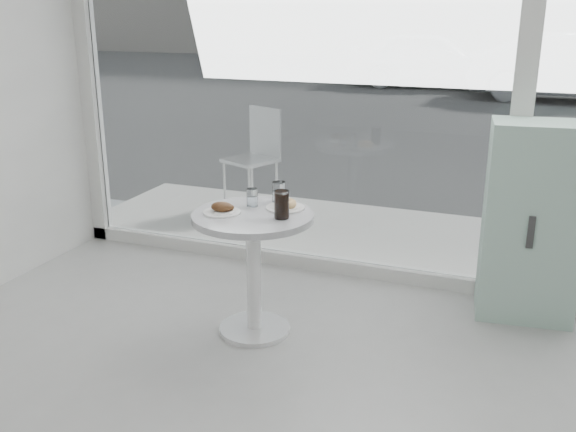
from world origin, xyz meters
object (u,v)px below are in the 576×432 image
at_px(mint_cabinet, 532,222).
at_px(cola_glass, 282,205).
at_px(main_table, 253,248).
at_px(plate_fritter, 223,209).
at_px(patio_chair, 256,152).
at_px(plate_donut, 285,205).
at_px(water_tumbler_b, 279,193).
at_px(car_silver, 574,68).
at_px(water_tumbler_a, 252,198).
at_px(car_white, 430,59).

height_order(mint_cabinet, cola_glass, mint_cabinet).
height_order(main_table, cola_glass, cola_glass).
bearing_deg(plate_fritter, main_table, 20.68).
height_order(patio_chair, plate_donut, patio_chair).
relative_size(plate_fritter, cola_glass, 1.34).
height_order(mint_cabinet, patio_chair, mint_cabinet).
bearing_deg(main_table, water_tumbler_b, 76.52).
relative_size(patio_chair, cola_glass, 5.94).
relative_size(main_table, water_tumbler_b, 5.80).
relative_size(main_table, plate_donut, 3.29).
relative_size(main_table, mint_cabinet, 0.61).
height_order(mint_cabinet, plate_fritter, mint_cabinet).
xyz_separation_m(car_silver, water_tumbler_b, (-2.05, -11.53, 0.13)).
xyz_separation_m(patio_chair, water_tumbler_a, (0.92, -2.12, 0.22)).
height_order(water_tumbler_b, cola_glass, cola_glass).
xyz_separation_m(mint_cabinet, water_tumbler_b, (-1.47, -0.60, 0.19)).
height_order(plate_fritter, plate_donut, plate_fritter).
bearing_deg(water_tumbler_a, car_silver, 79.43).
bearing_deg(main_table, plate_donut, 47.13).
bearing_deg(cola_glass, mint_cabinet, 33.16).
bearing_deg(plate_fritter, plate_donut, 35.14).
height_order(car_white, cola_glass, car_white).
bearing_deg(plate_fritter, car_white, 94.22).
relative_size(patio_chair, car_silver, 0.23).
distance_m(car_silver, plate_donut, 11.80).
relative_size(plate_donut, water_tumbler_a, 2.11).
bearing_deg(cola_glass, plate_donut, 104.96).
relative_size(car_white, cola_glass, 24.80).
xyz_separation_m(car_white, water_tumbler_a, (1.09, -13.22, 0.13)).
height_order(patio_chair, plate_fritter, patio_chair).
height_order(plate_donut, cola_glass, cola_glass).
relative_size(mint_cabinet, car_silver, 0.30).
xyz_separation_m(car_silver, plate_donut, (-1.97, -11.63, 0.09)).
height_order(car_silver, water_tumbler_a, car_silver).
bearing_deg(plate_fritter, cola_glass, 6.65).
distance_m(main_table, plate_fritter, 0.30).
relative_size(mint_cabinet, plate_fritter, 5.78).
distance_m(mint_cabinet, water_tumbler_a, 1.76).
bearing_deg(patio_chair, mint_cabinet, -5.64).
bearing_deg(cola_glass, water_tumbler_a, 149.15).
xyz_separation_m(car_white, plate_donut, (1.30, -13.20, 0.10)).
bearing_deg(car_silver, water_tumbler_a, 170.36).
bearing_deg(car_white, main_table, -178.76).
distance_m(main_table, car_white, 13.40).
xyz_separation_m(patio_chair, car_silver, (3.09, 9.53, 0.10)).
bearing_deg(water_tumbler_b, plate_donut, -51.26).
xyz_separation_m(car_silver, water_tumbler_a, (-2.17, -11.66, 0.12)).
bearing_deg(water_tumbler_b, water_tumbler_a, -133.68).
height_order(mint_cabinet, car_white, car_white).
height_order(car_silver, water_tumbler_b, car_silver).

